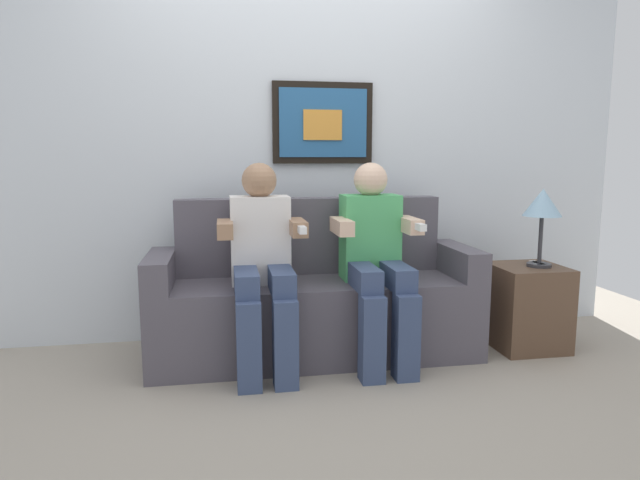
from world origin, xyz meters
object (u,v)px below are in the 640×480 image
at_px(person_on_right, 375,255).
at_px(table_lamp, 542,206).
at_px(side_table_right, 527,307).
at_px(spare_remote_on_table, 538,264).
at_px(couch, 315,302).
at_px(person_on_left, 262,259).

bearing_deg(person_on_right, table_lamp, 1.94).
relative_size(person_on_right, side_table_right, 2.22).
bearing_deg(table_lamp, person_on_right, -178.06).
bearing_deg(spare_remote_on_table, side_table_right, 176.41).
xyz_separation_m(person_on_right, spare_remote_on_table, (1.02, 0.06, -0.10)).
distance_m(side_table_right, table_lamp, 0.61).
bearing_deg(person_on_right, couch, 151.86).
bearing_deg(couch, side_table_right, -4.74).
distance_m(person_on_right, side_table_right, 1.03).
relative_size(person_on_right, spare_remote_on_table, 8.54).
relative_size(person_on_left, table_lamp, 2.41).
distance_m(person_on_left, person_on_right, 0.62).
height_order(couch, table_lamp, table_lamp).
distance_m(couch, person_on_right, 0.46).
height_order(person_on_left, table_lamp, person_on_left).
distance_m(couch, person_on_left, 0.46).
height_order(person_on_right, side_table_right, person_on_right).
xyz_separation_m(person_on_right, table_lamp, (1.01, 0.03, 0.25)).
bearing_deg(person_on_left, side_table_right, 2.21).
distance_m(person_on_right, spare_remote_on_table, 1.02).
xyz_separation_m(couch, table_lamp, (1.32, -0.13, 0.55)).
bearing_deg(person_on_left, table_lamp, 1.20).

